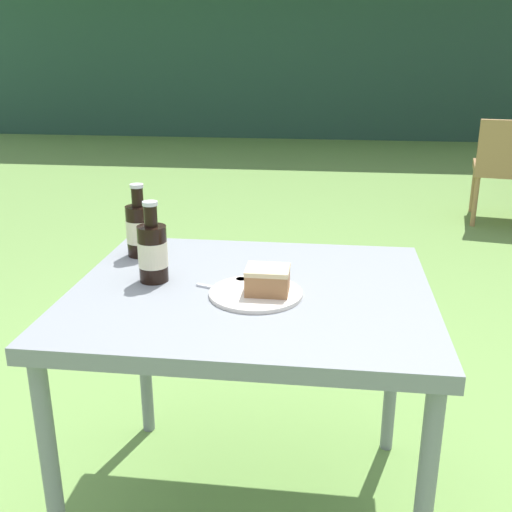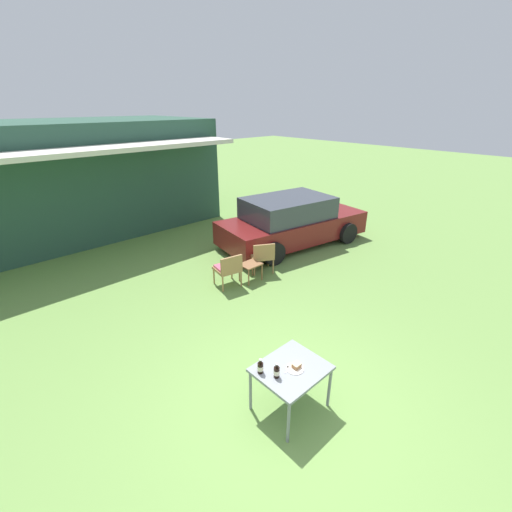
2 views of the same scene
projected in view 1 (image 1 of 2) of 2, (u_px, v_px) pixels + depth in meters
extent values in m
plane|color=#6B9347|center=(252.00, 509.00, 1.72)|extent=(60.00, 60.00, 0.00)
cube|color=#284C3D|center=(304.00, 24.00, 10.32)|extent=(9.84, 4.27, 3.34)
cylinder|color=#9E7547|center=(473.00, 189.00, 4.83)|extent=(0.04, 0.04, 0.37)
cylinder|color=#9E7547|center=(475.00, 202.00, 4.43)|extent=(0.04, 0.04, 0.37)
cube|color=#9E7547|center=(510.00, 169.00, 4.49)|extent=(0.60, 0.58, 0.06)
cube|color=#CC5670|center=(511.00, 162.00, 4.47)|extent=(0.54, 0.50, 0.05)
cube|color=gray|center=(251.00, 295.00, 1.50)|extent=(0.89, 0.76, 0.04)
cylinder|color=gray|center=(53.00, 486.00, 1.35)|extent=(0.04, 0.04, 0.65)
cylinder|color=gray|center=(144.00, 346.00, 1.98)|extent=(0.04, 0.04, 0.65)
cylinder|color=gray|center=(393.00, 361.00, 1.89)|extent=(0.04, 0.04, 0.65)
cylinder|color=silver|center=(256.00, 293.00, 1.45)|extent=(0.23, 0.23, 0.01)
cube|color=#9E6B42|center=(268.00, 282.00, 1.44)|extent=(0.10, 0.09, 0.05)
cube|color=#DBBC89|center=(268.00, 270.00, 1.43)|extent=(0.10, 0.09, 0.01)
cylinder|color=black|center=(153.00, 254.00, 1.52)|extent=(0.07, 0.07, 0.15)
cylinder|color=black|center=(151.00, 216.00, 1.49)|extent=(0.03, 0.03, 0.05)
cylinder|color=silver|center=(150.00, 203.00, 1.48)|extent=(0.04, 0.04, 0.01)
cylinder|color=beige|center=(153.00, 254.00, 1.52)|extent=(0.08, 0.08, 0.07)
cylinder|color=black|center=(140.00, 231.00, 1.71)|extent=(0.07, 0.07, 0.15)
cylinder|color=black|center=(137.00, 197.00, 1.68)|extent=(0.03, 0.03, 0.05)
cylinder|color=silver|center=(137.00, 186.00, 1.67)|extent=(0.04, 0.04, 0.01)
cylinder|color=beige|center=(140.00, 231.00, 1.71)|extent=(0.08, 0.08, 0.07)
cube|color=silver|center=(225.00, 291.00, 1.47)|extent=(0.16, 0.07, 0.01)
cylinder|color=silver|center=(241.00, 281.00, 1.53)|extent=(0.03, 0.03, 0.01)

